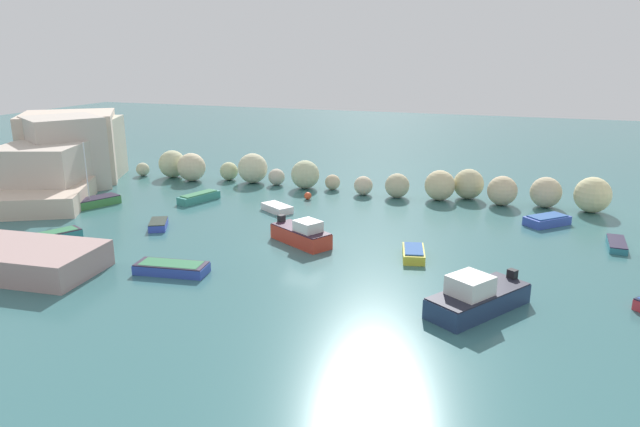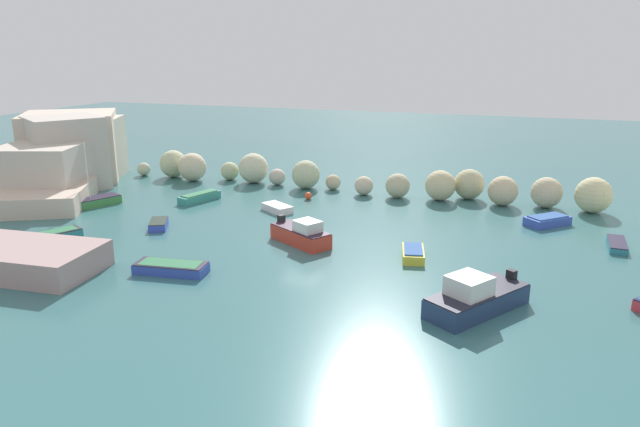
{
  "view_description": "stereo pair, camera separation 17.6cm",
  "coord_description": "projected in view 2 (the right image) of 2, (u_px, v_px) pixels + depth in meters",
  "views": [
    {
      "loc": [
        12.92,
        -33.21,
        12.14
      ],
      "look_at": [
        0.0,
        3.57,
        1.0
      ],
      "focal_mm": 32.6,
      "sensor_mm": 36.0,
      "label": 1
    },
    {
      "loc": [
        13.08,
        -33.15,
        12.14
      ],
      "look_at": [
        0.0,
        3.57,
        1.0
      ],
      "focal_mm": 32.6,
      "sensor_mm": 36.0,
      "label": 2
    }
  ],
  "objects": [
    {
      "name": "moored_boat_2",
      "position": [
        476.0,
        298.0,
        27.6
      ],
      "size": [
        4.74,
        5.76,
        1.93
      ],
      "rotation": [
        0.0,
        0.0,
        4.13
      ],
      "color": "navy",
      "rests_on": "cove_water"
    },
    {
      "name": "moored_boat_9",
      "position": [
        199.0,
        197.0,
        47.64
      ],
      "size": [
        2.2,
        3.91,
        0.7
      ],
      "rotation": [
        0.0,
        0.0,
        4.41
      ],
      "color": "teal",
      "rests_on": "cove_water"
    },
    {
      "name": "moored_boat_5",
      "position": [
        171.0,
        268.0,
        32.44
      ],
      "size": [
        4.22,
        2.03,
        0.61
      ],
      "rotation": [
        0.0,
        0.0,
        0.14
      ],
      "color": "#324CB5",
      "rests_on": "cove_water"
    },
    {
      "name": "moored_boat_0",
      "position": [
        57.0,
        235.0,
        38.04
      ],
      "size": [
        2.5,
        3.28,
        0.62
      ],
      "rotation": [
        0.0,
        0.0,
        4.26
      ],
      "color": "teal",
      "rests_on": "cove_water"
    },
    {
      "name": "channel_buoy",
      "position": [
        308.0,
        196.0,
        48.22
      ],
      "size": [
        0.61,
        0.61,
        0.61
      ],
      "primitive_type": "sphere",
      "color": "#E04C28",
      "rests_on": "cove_water"
    },
    {
      "name": "moored_boat_1",
      "position": [
        159.0,
        224.0,
        40.6
      ],
      "size": [
        2.09,
        2.57,
        0.54
      ],
      "rotation": [
        0.0,
        0.0,
        2.06
      ],
      "color": "#364DBD",
      "rests_on": "cove_water"
    },
    {
      "name": "cliff_headland_left",
      "position": [
        65.0,
        156.0,
        53.06
      ],
      "size": [
        20.33,
        20.15,
        6.38
      ],
      "color": "beige",
      "rests_on": "ground"
    },
    {
      "name": "moored_boat_8",
      "position": [
        91.0,
        202.0,
        46.03
      ],
      "size": [
        3.22,
        4.83,
        5.15
      ],
      "rotation": [
        0.0,
        0.0,
        1.16
      ],
      "color": "#408743",
      "rests_on": "cove_water"
    },
    {
      "name": "moored_boat_6",
      "position": [
        547.0,
        221.0,
        41.21
      ],
      "size": [
        3.33,
        3.32,
        0.69
      ],
      "rotation": [
        0.0,
        0.0,
        0.78
      ],
      "color": "#344FB6",
      "rests_on": "cove_water"
    },
    {
      "name": "cove_water",
      "position": [
        302.0,
        243.0,
        37.59
      ],
      "size": [
        160.0,
        160.0,
        0.0
      ],
      "primitive_type": "plane",
      "color": "#36686B",
      "rests_on": "ground"
    },
    {
      "name": "moored_boat_4",
      "position": [
        277.0,
        208.0,
        44.67
      ],
      "size": [
        2.9,
        2.51,
        0.54
      ],
      "rotation": [
        0.0,
        0.0,
        5.71
      ],
      "color": "white",
      "rests_on": "cove_water"
    },
    {
      "name": "rock_breakwater",
      "position": [
        356.0,
        179.0,
        50.36
      ],
      "size": [
        42.48,
        4.34,
        2.76
      ],
      "color": "beige",
      "rests_on": "ground"
    },
    {
      "name": "moored_boat_7",
      "position": [
        617.0,
        245.0,
        36.55
      ],
      "size": [
        1.16,
        3.12,
        0.43
      ],
      "rotation": [
        0.0,
        0.0,
        4.67
      ],
      "color": "teal",
      "rests_on": "cove_water"
    },
    {
      "name": "stone_dock",
      "position": [
        24.0,
        259.0,
        32.58
      ],
      "size": [
        8.7,
        5.42,
        1.49
      ],
      "primitive_type": "cube",
      "rotation": [
        0.0,
        0.0,
        0.09
      ],
      "color": "#AA8C88",
      "rests_on": "ground"
    },
    {
      "name": "moored_boat_11",
      "position": [
        413.0,
        253.0,
        34.7
      ],
      "size": [
        1.81,
        2.88,
        0.63
      ],
      "rotation": [
        0.0,
        0.0,
        1.79
      ],
      "color": "yellow",
      "rests_on": "cove_water"
    },
    {
      "name": "moored_boat_10",
      "position": [
        301.0,
        234.0,
        37.2
      ],
      "size": [
        4.62,
        3.62,
        1.68
      ],
      "rotation": [
        0.0,
        0.0,
        5.75
      ],
      "color": "red",
      "rests_on": "cove_water"
    }
  ]
}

